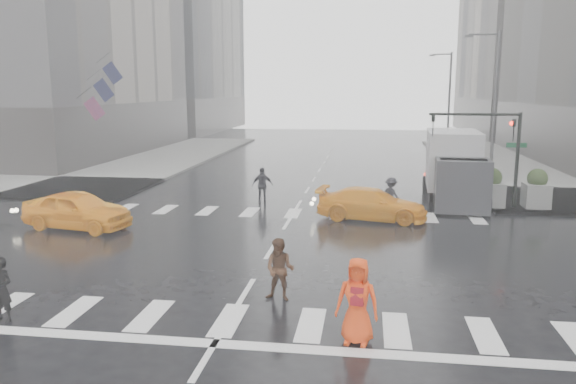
# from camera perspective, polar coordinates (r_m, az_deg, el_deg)

# --- Properties ---
(ground) EXTENTS (120.00, 120.00, 0.00)m
(ground) POSITION_cam_1_polar(r_m,az_deg,el_deg) (19.58, -1.77, -5.98)
(ground) COLOR black
(ground) RESTS_ON ground
(sidewalk_nw) EXTENTS (35.00, 35.00, 0.15)m
(sidewalk_nw) POSITION_cam_1_polar(r_m,az_deg,el_deg) (42.92, -24.04, 2.21)
(sidewalk_nw) COLOR slate
(sidewalk_nw) RESTS_ON ground
(road_markings) EXTENTS (18.00, 48.00, 0.01)m
(road_markings) POSITION_cam_1_polar(r_m,az_deg,el_deg) (19.58, -1.77, -5.97)
(road_markings) COLOR silver
(road_markings) RESTS_ON ground
(traffic_signal_pole) EXTENTS (4.45, 0.42, 4.50)m
(traffic_signal_pole) POSITION_cam_1_polar(r_m,az_deg,el_deg) (27.24, 20.34, 4.91)
(traffic_signal_pole) COLOR black
(traffic_signal_pole) RESTS_ON ground
(street_lamp_near) EXTENTS (2.15, 0.22, 9.00)m
(street_lamp_near) POSITION_cam_1_polar(r_m,az_deg,el_deg) (37.31, 20.11, 8.90)
(street_lamp_near) COLOR #59595B
(street_lamp_near) RESTS_ON ground
(street_lamp_far) EXTENTS (2.15, 0.22, 9.00)m
(street_lamp_far) POSITION_cam_1_polar(r_m,az_deg,el_deg) (57.03, 15.95, 9.44)
(street_lamp_far) COLOR #59595B
(street_lamp_far) RESTS_ON ground
(planter_west) EXTENTS (1.10, 1.10, 1.80)m
(planter_west) POSITION_cam_1_polar(r_m,az_deg,el_deg) (27.35, 15.86, 0.46)
(planter_west) COLOR slate
(planter_west) RESTS_ON ground
(planter_mid) EXTENTS (1.10, 1.10, 1.80)m
(planter_mid) POSITION_cam_1_polar(r_m,az_deg,el_deg) (27.70, 19.96, 0.35)
(planter_mid) COLOR slate
(planter_mid) RESTS_ON ground
(planter_east) EXTENTS (1.10, 1.10, 1.80)m
(planter_east) POSITION_cam_1_polar(r_m,az_deg,el_deg) (28.19, 23.93, 0.24)
(planter_east) COLOR slate
(planter_east) RESTS_ON ground
(flag_cluster) EXTENTS (2.87, 3.06, 4.69)m
(flag_cluster) POSITION_cam_1_polar(r_m,az_deg,el_deg) (41.28, -18.59, 10.04)
(flag_cluster) COLOR #59595B
(flag_cluster) RESTS_ON ground
(pedestrian_brown) EXTENTS (0.90, 0.75, 1.68)m
(pedestrian_brown) POSITION_cam_1_polar(r_m,az_deg,el_deg) (14.92, -0.82, -7.89)
(pedestrian_brown) COLOR #3F2516
(pedestrian_brown) RESTS_ON ground
(pedestrian_orange) EXTENTS (1.04, 0.77, 1.94)m
(pedestrian_orange) POSITION_cam_1_polar(r_m,az_deg,el_deg) (12.56, 7.06, -10.92)
(pedestrian_orange) COLOR #EE4010
(pedestrian_orange) RESTS_ON ground
(pedestrian_far_a) EXTENTS (1.12, 0.79, 1.76)m
(pedestrian_far_a) POSITION_cam_1_polar(r_m,az_deg,el_deg) (27.49, -2.60, 0.68)
(pedestrian_far_a) COLOR black
(pedestrian_far_a) RESTS_ON ground
(pedestrian_far_b) EXTENTS (1.16, 1.11, 1.60)m
(pedestrian_far_b) POSITION_cam_1_polar(r_m,az_deg,el_deg) (25.84, 10.42, -0.30)
(pedestrian_far_b) COLOR black
(pedestrian_far_b) RESTS_ON ground
(taxi_front) EXTENTS (4.66, 2.55, 1.50)m
(taxi_front) POSITION_cam_1_polar(r_m,az_deg,el_deg) (23.95, -20.64, -1.76)
(taxi_front) COLOR #FF990D
(taxi_front) RESTS_ON ground
(taxi_mid) EXTENTS (4.24, 1.99, 1.35)m
(taxi_mid) POSITION_cam_1_polar(r_m,az_deg,el_deg) (24.27, -20.69, -1.80)
(taxi_mid) COLOR #FF990D
(taxi_mid) RESTS_ON ground
(taxi_rear) EXTENTS (4.36, 2.48, 1.36)m
(taxi_rear) POSITION_cam_1_polar(r_m,az_deg,el_deg) (24.28, 8.52, -1.22)
(taxi_rear) COLOR #FF990D
(taxi_rear) RESTS_ON ground
(box_truck) EXTENTS (2.45, 6.54, 3.47)m
(box_truck) POSITION_cam_1_polar(r_m,az_deg,el_deg) (28.58, 16.59, 2.60)
(box_truck) COLOR #B8B8BA
(box_truck) RESTS_ON ground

